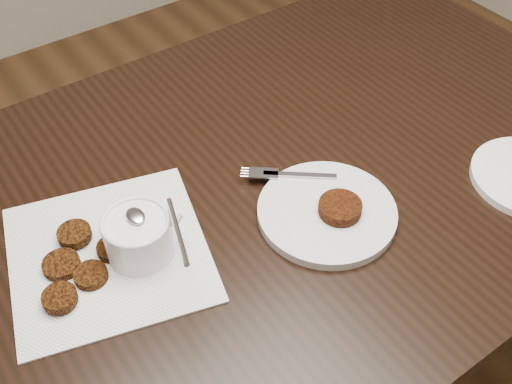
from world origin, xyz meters
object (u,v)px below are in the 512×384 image
(sauce_ramekin, at_px, (135,220))
(plate_with_patty, at_px, (327,209))
(napkin, at_px, (109,253))
(table, at_px, (274,295))

(sauce_ramekin, height_order, plate_with_patty, sauce_ramekin)
(napkin, distance_m, sauce_ramekin, 0.09)
(plate_with_patty, bearing_deg, sauce_ramekin, 159.65)
(plate_with_patty, bearing_deg, napkin, 158.09)
(table, relative_size, plate_with_patty, 6.20)
(table, height_order, sauce_ramekin, sauce_ramekin)
(table, height_order, plate_with_patty, plate_with_patty)
(sauce_ramekin, distance_m, plate_with_patty, 0.31)
(sauce_ramekin, xyz_separation_m, plate_with_patty, (0.28, -0.10, -0.06))
(napkin, relative_size, sauce_ramekin, 2.09)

